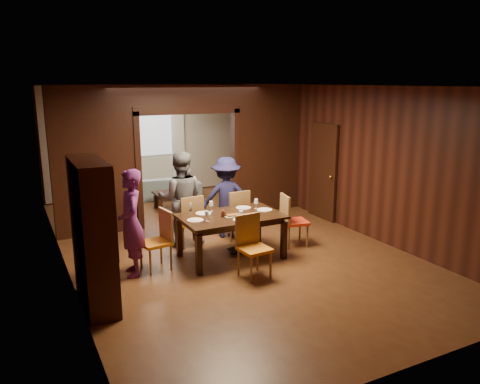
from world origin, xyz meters
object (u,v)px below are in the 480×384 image
person_navy (226,197)px  chair_left (155,241)px  chair_right (295,220)px  dining_table (231,236)px  chair_far_l (188,220)px  chair_far_r (235,214)px  person_purple (131,223)px  chair_near (255,247)px  person_grey (181,199)px  hutch (93,235)px  sofa (163,187)px  coffee_table (171,200)px

person_navy → chair_left: (-1.73, -1.00, -0.30)m
chair_left → chair_right: (2.63, -0.04, 0.00)m
dining_table → chair_far_l: 1.01m
dining_table → chair_far_r: bearing=60.5°
person_navy → chair_far_r: 0.36m
person_purple → chair_right: (3.01, -0.02, -0.36)m
dining_table → chair_right: size_ratio=1.77×
person_navy → chair_near: size_ratio=1.62×
person_grey → hutch: bearing=65.4°
sofa → dining_table: 4.61m
person_navy → dining_table: person_navy is taller
sofa → coffee_table: sofa is taller
dining_table → chair_left: size_ratio=1.77×
hutch → dining_table: bearing=17.3°
chair_left → coffee_table: bearing=149.4°
dining_table → chair_far_l: (-0.44, 0.91, 0.10)m
person_purple → dining_table: 1.76m
chair_right → coffee_table: bearing=30.2°
person_purple → chair_left: 0.52m
chair_near → coffee_table: bearing=82.9°
person_purple → person_grey: size_ratio=0.96×
coffee_table → chair_right: 3.76m
person_purple → sofa: bearing=163.7°
person_navy → chair_right: person_navy is taller
hutch → chair_far_r: bearing=29.5°
chair_far_l → chair_near: 1.86m
dining_table → hutch: size_ratio=0.86×
person_purple → dining_table: bearing=95.3°
chair_far_l → chair_right: bearing=150.1°
person_grey → chair_left: bearing=72.2°
person_purple → hutch: bearing=-34.8°
person_purple → dining_table: size_ratio=0.98×
chair_left → chair_far_l: size_ratio=1.00×
dining_table → person_navy: bearing=69.0°
chair_far_l → chair_far_r: size_ratio=1.00×
person_navy → sofa: person_navy is taller
person_purple → person_grey: person_grey is taller
person_navy → hutch: 3.35m
coffee_table → chair_left: 3.81m
person_grey → coffee_table: (0.66, 2.58, -0.68)m
chair_far_r → person_purple: bearing=18.7°
dining_table → chair_far_r: 1.03m
dining_table → chair_far_l: bearing=116.0°
person_purple → chair_right: size_ratio=1.74×
chair_far_r → hutch: hutch is taller
person_purple → chair_near: (1.66, -0.95, -0.36)m
sofa → chair_far_l: bearing=87.1°
person_navy → dining_table: size_ratio=0.91×
sofa → chair_far_r: size_ratio=1.99×
sofa → coffee_table: bearing=90.6°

